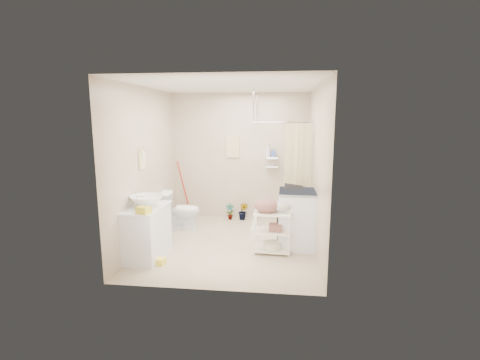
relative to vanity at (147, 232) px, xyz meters
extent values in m
plane|color=#C7B595|center=(1.16, 0.68, -0.39)|extent=(3.20, 3.20, 0.00)
cube|color=silver|center=(1.16, 0.68, 2.21)|extent=(2.80, 3.20, 0.04)
cube|color=#C4B198|center=(1.16, 2.28, 0.91)|extent=(2.80, 0.04, 2.60)
cube|color=#C4B198|center=(1.16, -0.92, 0.91)|extent=(2.80, 0.04, 2.60)
cube|color=#C4B198|center=(-0.24, 0.68, 0.91)|extent=(0.04, 3.20, 2.60)
cube|color=#C4B198|center=(2.56, 0.68, 0.91)|extent=(0.04, 3.20, 2.60)
cube|color=silver|center=(0.00, 0.00, 0.00)|extent=(0.53, 0.91, 0.79)
imported|color=white|center=(0.00, 0.02, 0.48)|extent=(0.55, 0.55, 0.17)
cube|color=gold|center=(0.11, -0.36, 0.44)|extent=(0.22, 0.19, 0.10)
cube|color=yellow|center=(0.26, -0.25, -0.33)|extent=(0.28, 0.25, 0.13)
imported|color=white|center=(0.12, 1.41, -0.03)|extent=(0.73, 0.44, 0.72)
imported|color=brown|center=(0.97, 2.10, -0.23)|extent=(0.19, 0.15, 0.34)
imported|color=maroon|center=(1.25, 2.10, -0.21)|extent=(0.24, 0.21, 0.37)
cube|color=#CDBA8D|center=(1.01, 2.26, 1.11)|extent=(0.28, 0.03, 0.42)
imported|color=silver|center=(1.74, 2.19, 1.06)|extent=(0.12, 0.12, 0.26)
imported|color=#3756A7|center=(1.85, 2.19, 1.01)|extent=(0.08, 0.08, 0.17)
cube|color=silver|center=(2.30, 0.71, 0.08)|extent=(0.65, 0.68, 0.94)
camera|label=1|loc=(1.96, -4.85, 1.72)|focal=26.00mm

